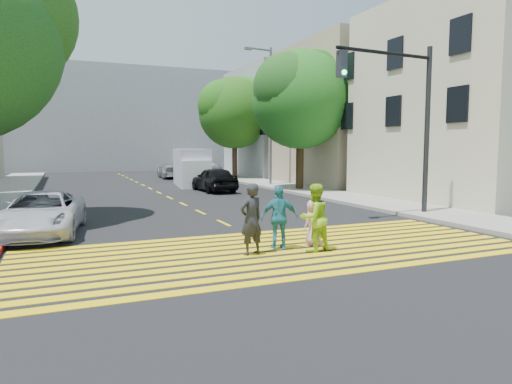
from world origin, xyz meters
TOP-DOWN VIEW (x-y plane):
  - ground at (0.00, 0.00)m, footprint 120.00×120.00m
  - sidewalk_left at (-8.50, 22.00)m, footprint 3.00×40.00m
  - sidewalk_right at (8.50, 15.00)m, footprint 3.00×60.00m
  - curb_red at (-6.90, 6.00)m, footprint 0.20×8.00m
  - crosswalk at (0.00, 1.28)m, footprint 13.40×5.30m
  - lane_line at (0.00, 22.50)m, footprint 0.12×34.40m
  - building_right_cream at (15.00, 8.00)m, footprint 10.00×10.00m
  - building_right_tan at (15.00, 19.00)m, footprint 10.00×10.00m
  - building_right_grey at (15.00, 30.00)m, footprint 10.00×10.00m
  - backdrop_block at (0.00, 48.00)m, footprint 30.00×8.00m
  - tree_right_near at (8.44, 15.79)m, footprint 7.11×6.80m
  - tree_right_far at (8.51, 27.66)m, footprint 6.91×6.34m
  - pedestrian_man at (-0.93, 1.11)m, footprint 0.76×0.61m
  - pedestrian_woman at (0.73, 0.82)m, footprint 0.97×0.81m
  - pedestrian_child at (1.08, 1.49)m, footprint 0.72×0.58m
  - pedestrian_extra at (0.01, 1.42)m, footprint 1.08×0.67m
  - white_sedan at (-5.95, 6.10)m, footprint 2.89×5.11m
  - dark_car_near at (3.28, 17.39)m, footprint 1.96×4.53m
  - silver_car at (3.49, 30.50)m, footprint 2.26×4.93m
  - dark_car_parked at (5.06, 24.03)m, footprint 1.57×4.46m
  - white_van at (3.10, 21.91)m, footprint 2.75×5.73m
  - traffic_signal at (6.83, 4.59)m, footprint 4.52×0.59m
  - street_lamp at (7.99, 19.68)m, footprint 2.16×0.50m

SIDE VIEW (x-z plane):
  - ground at x=0.00m, z-range 0.00..0.00m
  - lane_line at x=0.00m, z-range 0.00..0.01m
  - crosswalk at x=0.00m, z-range 0.00..0.01m
  - sidewalk_left at x=-8.50m, z-range 0.00..0.15m
  - sidewalk_right at x=8.50m, z-range 0.00..0.15m
  - curb_red at x=-6.90m, z-range 0.00..0.16m
  - pedestrian_child at x=1.08m, z-range 0.00..1.28m
  - white_sedan at x=-5.95m, z-range 0.00..1.35m
  - silver_car at x=3.49m, z-range 0.00..1.40m
  - dark_car_parked at x=5.06m, z-range 0.00..1.47m
  - dark_car_near at x=3.28m, z-range 0.00..1.52m
  - pedestrian_extra at x=0.01m, z-range 0.00..1.71m
  - pedestrian_woman at x=0.73m, z-range 0.00..1.79m
  - pedestrian_man at x=-0.93m, z-range 0.00..1.83m
  - white_van at x=3.10m, z-range -0.07..2.53m
  - traffic_signal at x=6.83m, z-range 0.98..7.60m
  - building_right_cream at x=15.00m, z-range 0.00..10.00m
  - building_right_tan at x=15.00m, z-range 0.00..10.00m
  - building_right_grey at x=15.00m, z-range 0.00..10.00m
  - street_lamp at x=7.99m, z-range 0.71..10.25m
  - tree_right_near at x=8.44m, z-range 1.56..10.39m
  - tree_right_far at x=8.51m, z-range 1.55..10.41m
  - backdrop_block at x=0.00m, z-range 0.00..12.00m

